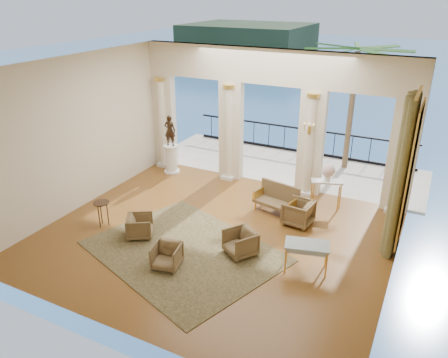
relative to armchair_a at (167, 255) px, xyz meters
The scene contains 23 objects.
floor 1.82m from the armchair_a, 78.35° to the left, with size 9.00×9.00×0.00m, color #54310C.
room_walls 2.65m from the armchair_a, 60.50° to the left, with size 9.00×9.00×9.00m.
arcade 6.03m from the armchair_a, 86.29° to the left, with size 9.00×0.56×4.50m.
terrace 7.58m from the armchair_a, 87.26° to the left, with size 10.00×3.60×0.10m, color #B5A996.
balustrade 9.16m from the armchair_a, 87.74° to the left, with size 9.00×0.06×1.03m.
palm_tree 9.46m from the armchair_a, 74.22° to the left, with size 2.00×2.00×4.50m.
headland 77.71m from the armchair_a, 112.44° to the left, with size 22.00×18.00×6.00m, color black.
sea 62.08m from the armchair_a, 89.66° to the left, with size 160.00×160.00×0.00m, color #205B99.
curtain 5.92m from the armchair_a, 35.04° to the left, with size 0.33×1.40×4.09m.
window_frame 6.09m from the armchair_a, 33.98° to the left, with size 0.04×1.60×3.40m, color gold.
wall_sconce 5.87m from the armchair_a, 71.50° to the left, with size 0.30×0.11×0.33m.
rug 0.80m from the armchair_a, 88.97° to the left, with size 4.57×3.55×0.02m, color #2C3116.
armchair_a is the anchor object (origin of this frame).
armchair_b 1.86m from the armchair_a, 43.92° to the left, with size 0.70×0.66×0.72m, color #4D3B24.
armchair_c 4.05m from the armchair_a, 58.00° to the left, with size 0.76×0.71×0.78m, color #4D3B24.
armchair_d 1.66m from the armchair_a, 149.23° to the left, with size 0.66×0.62×0.68m, color #4D3B24.
settee 4.10m from the armchair_a, 70.87° to the left, with size 1.40×0.83×0.87m.
game_table 3.32m from the armchair_a, 25.02° to the left, with size 1.13×0.81×0.70m.
pedestal 5.92m from the armchair_a, 122.05° to the left, with size 0.56×0.56×1.03m.
statue 6.04m from the armchair_a, 122.05° to the left, with size 0.40×0.26×1.10m, color black.
console_table 5.46m from the armchair_a, 61.94° to the left, with size 0.99×0.64×0.88m.
urn 5.51m from the armchair_a, 61.94° to the left, with size 0.40×0.40×0.53m.
side_table 2.87m from the armchair_a, 162.36° to the left, with size 0.45×0.45×0.72m.
Camera 1 is at (4.83, -8.98, 6.17)m, focal length 35.00 mm.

